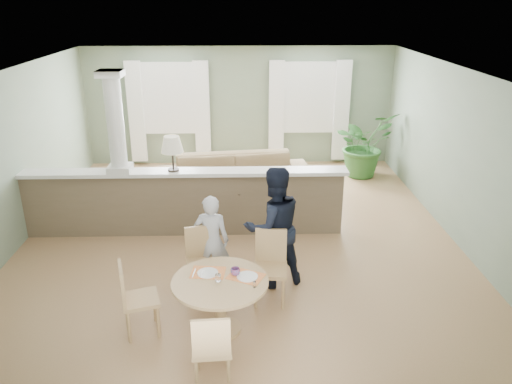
{
  "coord_description": "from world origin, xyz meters",
  "views": [
    {
      "loc": [
        0.06,
        -7.41,
        3.73
      ],
      "look_at": [
        0.24,
        -1.0,
        1.2
      ],
      "focal_mm": 35.0,
      "sensor_mm": 36.0,
      "label": 1
    }
  ],
  "objects_px": {
    "houseplant": "(363,144)",
    "child_person": "(212,241)",
    "dining_table": "(221,290)",
    "chair_side": "(134,296)",
    "chair_far_man": "(270,263)",
    "sofa": "(236,179)",
    "chair_far_boy": "(201,257)",
    "chair_near": "(212,346)",
    "man_person": "(274,227)"
  },
  "relations": [
    {
      "from": "houseplant",
      "to": "child_person",
      "type": "xyz_separation_m",
      "value": [
        -3.07,
        -4.39,
        -0.06
      ]
    },
    {
      "from": "dining_table",
      "to": "child_person",
      "type": "xyz_separation_m",
      "value": [
        -0.16,
        1.06,
        0.11
      ]
    },
    {
      "from": "chair_side",
      "to": "child_person",
      "type": "bearing_deg",
      "value": -54.34
    },
    {
      "from": "dining_table",
      "to": "chair_side",
      "type": "height_order",
      "value": "chair_side"
    },
    {
      "from": "chair_far_man",
      "to": "child_person",
      "type": "height_order",
      "value": "child_person"
    },
    {
      "from": "sofa",
      "to": "chair_side",
      "type": "bearing_deg",
      "value": -112.62
    },
    {
      "from": "houseplant",
      "to": "child_person",
      "type": "distance_m",
      "value": 5.35
    },
    {
      "from": "child_person",
      "to": "dining_table",
      "type": "bearing_deg",
      "value": 105.03
    },
    {
      "from": "dining_table",
      "to": "chair_far_man",
      "type": "xyz_separation_m",
      "value": [
        0.61,
        0.67,
        -0.02
      ]
    },
    {
      "from": "chair_far_boy",
      "to": "chair_near",
      "type": "distance_m",
      "value": 1.8
    },
    {
      "from": "chair_far_boy",
      "to": "man_person",
      "type": "relative_size",
      "value": 0.53
    },
    {
      "from": "houseplant",
      "to": "chair_side",
      "type": "xyz_separation_m",
      "value": [
        -3.91,
        -5.47,
        -0.21
      ]
    },
    {
      "from": "child_person",
      "to": "chair_near",
      "type": "bearing_deg",
      "value": 99.31
    },
    {
      "from": "chair_far_man",
      "to": "houseplant",
      "type": "bearing_deg",
      "value": 70.09
    },
    {
      "from": "chair_far_boy",
      "to": "chair_side",
      "type": "height_order",
      "value": "chair_side"
    },
    {
      "from": "chair_far_man",
      "to": "chair_side",
      "type": "distance_m",
      "value": 1.76
    },
    {
      "from": "chair_near",
      "to": "chair_side",
      "type": "height_order",
      "value": "chair_side"
    },
    {
      "from": "chair_near",
      "to": "chair_side",
      "type": "distance_m",
      "value": 1.3
    },
    {
      "from": "chair_side",
      "to": "child_person",
      "type": "distance_m",
      "value": 1.38
    },
    {
      "from": "chair_far_man",
      "to": "man_person",
      "type": "xyz_separation_m",
      "value": [
        0.06,
        0.39,
        0.32
      ]
    },
    {
      "from": "dining_table",
      "to": "sofa",
      "type": "bearing_deg",
      "value": 88.07
    },
    {
      "from": "man_person",
      "to": "chair_far_man",
      "type": "bearing_deg",
      "value": 63.34
    },
    {
      "from": "sofa",
      "to": "chair_far_boy",
      "type": "relative_size",
      "value": 3.25
    },
    {
      "from": "houseplant",
      "to": "chair_far_man",
      "type": "height_order",
      "value": "houseplant"
    },
    {
      "from": "child_person",
      "to": "man_person",
      "type": "relative_size",
      "value": 0.77
    },
    {
      "from": "chair_near",
      "to": "child_person",
      "type": "bearing_deg",
      "value": -91.06
    },
    {
      "from": "dining_table",
      "to": "chair_far_man",
      "type": "height_order",
      "value": "chair_far_man"
    },
    {
      "from": "chair_far_boy",
      "to": "chair_side",
      "type": "xyz_separation_m",
      "value": [
        -0.71,
        -0.9,
        0.0
      ]
    },
    {
      "from": "houseplant",
      "to": "dining_table",
      "type": "distance_m",
      "value": 6.17
    },
    {
      "from": "chair_side",
      "to": "chair_far_boy",
      "type": "bearing_deg",
      "value": -54.72
    },
    {
      "from": "chair_far_boy",
      "to": "man_person",
      "type": "xyz_separation_m",
      "value": [
        0.97,
        0.18,
        0.35
      ]
    },
    {
      "from": "dining_table",
      "to": "child_person",
      "type": "height_order",
      "value": "child_person"
    },
    {
      "from": "chair_far_man",
      "to": "sofa",
      "type": "bearing_deg",
      "value": 103.7
    },
    {
      "from": "chair_side",
      "to": "houseplant",
      "type": "bearing_deg",
      "value": -51.94
    },
    {
      "from": "dining_table",
      "to": "chair_side",
      "type": "relative_size",
      "value": 1.24
    },
    {
      "from": "dining_table",
      "to": "chair_far_man",
      "type": "bearing_deg",
      "value": 47.25
    },
    {
      "from": "houseplant",
      "to": "child_person",
      "type": "bearing_deg",
      "value": -124.97
    },
    {
      "from": "chair_near",
      "to": "man_person",
      "type": "xyz_separation_m",
      "value": [
        0.73,
        1.97,
        0.36
      ]
    },
    {
      "from": "chair_far_man",
      "to": "chair_near",
      "type": "bearing_deg",
      "value": -107.42
    },
    {
      "from": "chair_side",
      "to": "chair_far_man",
      "type": "bearing_deg",
      "value": -83.28
    },
    {
      "from": "chair_near",
      "to": "child_person",
      "type": "xyz_separation_m",
      "value": [
        -0.1,
        1.97,
        0.17
      ]
    },
    {
      "from": "chair_side",
      "to": "chair_near",
      "type": "bearing_deg",
      "value": -149.56
    },
    {
      "from": "chair_far_boy",
      "to": "chair_far_man",
      "type": "distance_m",
      "value": 0.93
    },
    {
      "from": "chair_side",
      "to": "man_person",
      "type": "relative_size",
      "value": 0.54
    },
    {
      "from": "houseplant",
      "to": "chair_side",
      "type": "distance_m",
      "value": 6.73
    },
    {
      "from": "houseplant",
      "to": "dining_table",
      "type": "bearing_deg",
      "value": -118.11
    },
    {
      "from": "dining_table",
      "to": "chair_near",
      "type": "distance_m",
      "value": 0.92
    },
    {
      "from": "chair_far_boy",
      "to": "child_person",
      "type": "xyz_separation_m",
      "value": [
        0.13,
        0.18,
        0.15
      ]
    },
    {
      "from": "chair_side",
      "to": "sofa",
      "type": "bearing_deg",
      "value": -31.92
    },
    {
      "from": "dining_table",
      "to": "child_person",
      "type": "relative_size",
      "value": 0.86
    }
  ]
}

